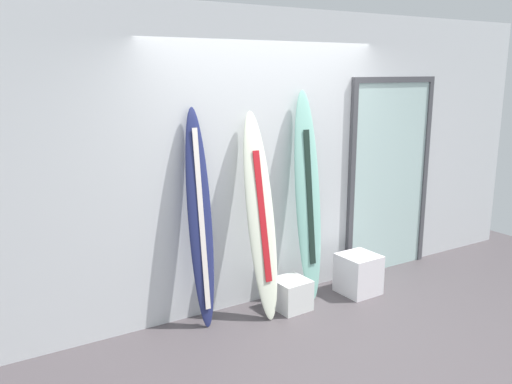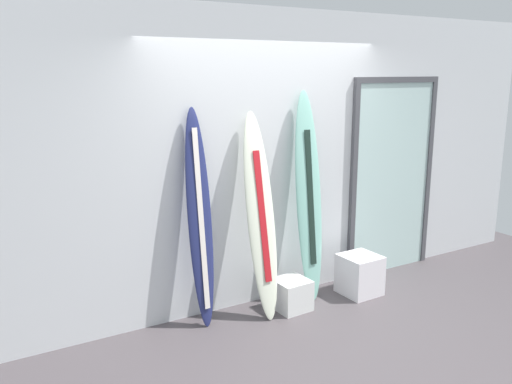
{
  "view_description": "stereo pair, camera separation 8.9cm",
  "coord_description": "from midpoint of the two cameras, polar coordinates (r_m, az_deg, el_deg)",
  "views": [
    {
      "loc": [
        -2.72,
        -3.02,
        2.24
      ],
      "look_at": [
        -0.27,
        0.95,
        1.17
      ],
      "focal_mm": 37.58,
      "sensor_mm": 36.0,
      "label": 1
    },
    {
      "loc": [
        -2.65,
        -3.06,
        2.24
      ],
      "look_at": [
        -0.27,
        0.95,
        1.17
      ],
      "focal_mm": 37.58,
      "sensor_mm": 36.0,
      "label": 2
    }
  ],
  "objects": [
    {
      "name": "ground",
      "position": [
        4.64,
        9.81,
        -16.45
      ],
      "size": [
        8.0,
        8.0,
        0.04
      ],
      "primitive_type": "cube",
      "color": "#4B4447"
    },
    {
      "name": "wall_back",
      "position": [
        5.17,
        1.06,
        3.53
      ],
      "size": [
        7.2,
        0.2,
        2.8
      ],
      "primitive_type": "cube",
      "color": "silver",
      "rests_on": "ground"
    },
    {
      "name": "surfboard_navy",
      "position": [
        4.68,
        -5.46,
        -3.14
      ],
      "size": [
        0.23,
        0.28,
        1.94
      ],
      "color": "navy",
      "rests_on": "ground"
    },
    {
      "name": "surfboard_ivory",
      "position": [
        4.86,
        1.02,
        -2.61
      ],
      "size": [
        0.29,
        0.46,
        1.88
      ],
      "color": "silver",
      "rests_on": "ground"
    },
    {
      "name": "surfboard_seafoam",
      "position": [
        5.22,
        6.12,
        -0.75
      ],
      "size": [
        0.29,
        0.3,
        2.06
      ],
      "color": "#83C2B2",
      "rests_on": "ground"
    },
    {
      "name": "display_block_left",
      "position": [
        5.21,
        4.28,
        -10.82
      ],
      "size": [
        0.33,
        0.33,
        0.29
      ],
      "color": "silver",
      "rests_on": "ground"
    },
    {
      "name": "display_block_center",
      "position": [
        5.63,
        11.42,
        -8.6
      ],
      "size": [
        0.38,
        0.38,
        0.41
      ],
      "color": "white",
      "rests_on": "ground"
    },
    {
      "name": "glass_door",
      "position": [
        6.14,
        14.7,
        1.91
      ],
      "size": [
        1.19,
        0.06,
        2.17
      ],
      "color": "silver",
      "rests_on": "ground"
    }
  ]
}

